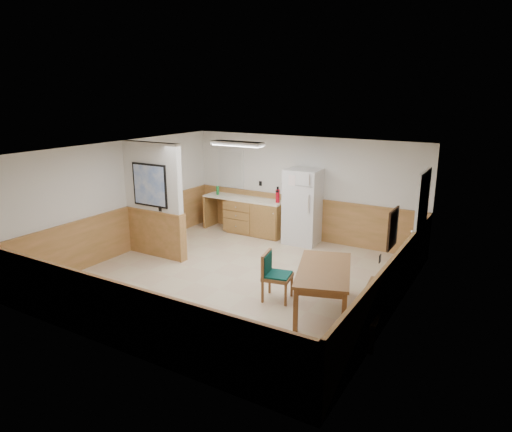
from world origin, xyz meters
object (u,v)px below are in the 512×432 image
Objects in this scene: dining_bench at (373,304)px; dining_chair at (273,272)px; refrigerator at (303,207)px; dining_table at (324,274)px; soap_bottle at (218,190)px; fire_extinguisher at (278,196)px.

dining_bench is 2.10× the size of dining_chair.
dining_table is (1.80, -3.05, -0.24)m from refrigerator.
soap_bottle is (-5.10, 3.13, 0.67)m from dining_bench.
soap_bottle is at bearing 176.15° from refrigerator.
soap_bottle is at bearing 142.29° from dining_bench.
dining_bench is 4.55× the size of fire_extinguisher.
dining_chair reaches higher than dining_bench.
refrigerator is at bearing 102.11° from dining_table.
dining_table is 4.69× the size of fire_extinguisher.
fire_extinguisher reaches higher than soap_bottle.
dining_bench is 6.02m from soap_bottle.
fire_extinguisher is at bearing 105.05° from dining_chair.
refrigerator reaches higher than fire_extinguisher.
soap_bottle is (-4.26, 3.07, 0.36)m from dining_table.
dining_table is at bearing -10.46° from dining_chair.
dining_table is 0.90m from dining_bench.
refrigerator is 0.97× the size of dining_table.
dining_bench is 7.76× the size of soap_bottle.
dining_bench is (2.64, -3.11, -0.54)m from refrigerator.
soap_bottle is (-1.77, -0.02, -0.06)m from fire_extinguisher.
dining_table is 2.17× the size of dining_chair.
dining_bench is at bearing -12.85° from dining_chair.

